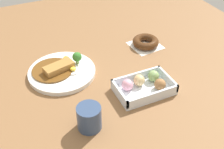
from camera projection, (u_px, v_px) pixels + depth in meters
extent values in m
plane|color=brown|center=(107.00, 72.00, 1.12)|extent=(1.60, 1.60, 0.00)
cylinder|color=white|center=(62.00, 72.00, 1.11)|extent=(0.26, 0.26, 0.02)
cylinder|color=brown|center=(53.00, 70.00, 1.10)|extent=(0.16, 0.16, 0.01)
cube|color=#A87538|center=(59.00, 67.00, 1.09)|extent=(0.13, 0.08, 0.02)
cylinder|color=white|center=(73.00, 71.00, 1.10)|extent=(0.05, 0.05, 0.00)
ellipsoid|color=yellow|center=(73.00, 69.00, 1.09)|extent=(0.02, 0.02, 0.01)
cylinder|color=#8CB766|center=(77.00, 61.00, 1.13)|extent=(0.01, 0.01, 0.02)
sphere|color=#387A2D|center=(77.00, 57.00, 1.12)|extent=(0.04, 0.04, 0.04)
cube|color=orange|center=(66.00, 59.00, 1.15)|extent=(0.02, 0.02, 0.02)
cube|color=silver|center=(144.00, 90.00, 1.03)|extent=(0.21, 0.13, 0.01)
cube|color=silver|center=(167.00, 79.00, 1.05)|extent=(0.01, 0.13, 0.03)
cube|color=silver|center=(119.00, 93.00, 0.98)|extent=(0.01, 0.13, 0.03)
cube|color=silver|center=(136.00, 76.00, 1.06)|extent=(0.21, 0.01, 0.03)
cube|color=silver|center=(153.00, 96.00, 0.97)|extent=(0.21, 0.01, 0.03)
sphere|color=#84A860|center=(154.00, 76.00, 1.05)|extent=(0.04, 0.04, 0.04)
sphere|color=#DBB77A|center=(139.00, 80.00, 1.03)|extent=(0.04, 0.04, 0.04)
sphere|color=pink|center=(127.00, 85.00, 1.01)|extent=(0.04, 0.04, 0.04)
sphere|color=#9E6B3D|center=(160.00, 84.00, 1.01)|extent=(0.04, 0.04, 0.04)
cube|color=white|center=(145.00, 45.00, 1.28)|extent=(0.14, 0.14, 0.00)
torus|color=#4C2B14|center=(146.00, 42.00, 1.27)|extent=(0.12, 0.12, 0.03)
cylinder|color=#33476B|center=(89.00, 118.00, 0.87)|extent=(0.08, 0.08, 0.08)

